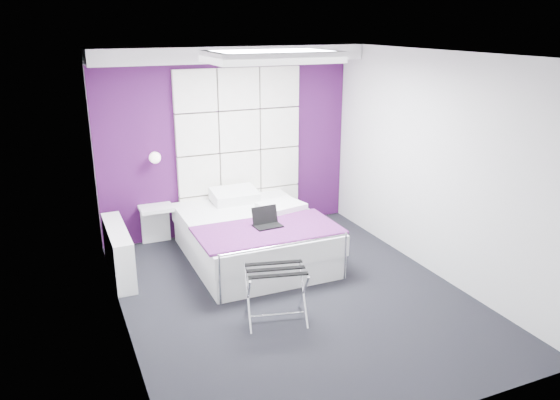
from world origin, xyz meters
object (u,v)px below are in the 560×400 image
Objects in this scene: nightstand at (156,208)px; luggage_rack at (276,295)px; wall_lamp at (154,157)px; laptop at (266,221)px; bed at (253,236)px; radiator at (118,251)px.

luggage_rack reaches higher than nightstand.
laptop is at bearing -51.95° from wall_lamp.
luggage_rack is at bearing -74.96° from wall_lamp.
wall_lamp reaches higher than bed.
bed is 0.51m from laptop.
nightstand is (-0.03, -0.04, -0.69)m from wall_lamp.
nightstand is at bearing 126.51° from laptop.
wall_lamp is 1.65m from bed.
wall_lamp is 0.12× the size of radiator.
nightstand is 1.67m from laptop.
luggage_rack is (1.30, -1.71, -0.01)m from radiator.
laptop reaches higher than radiator.
radiator is at bearing 158.24° from laptop.
laptop is (1.03, -1.32, -0.59)m from wall_lamp.
radiator is 0.97m from nightstand.
luggage_rack is at bearing -102.25° from bed.
wall_lamp reaches higher than radiator.
laptop reaches higher than luggage_rack.
wall_lamp is 1.78m from laptop.
luggage_rack is at bearing -73.99° from nightstand.
wall_lamp is 0.07× the size of bed.
radiator is 2.05× the size of luggage_rack.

